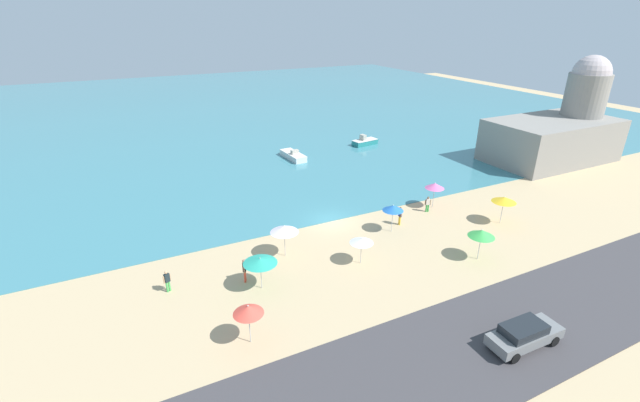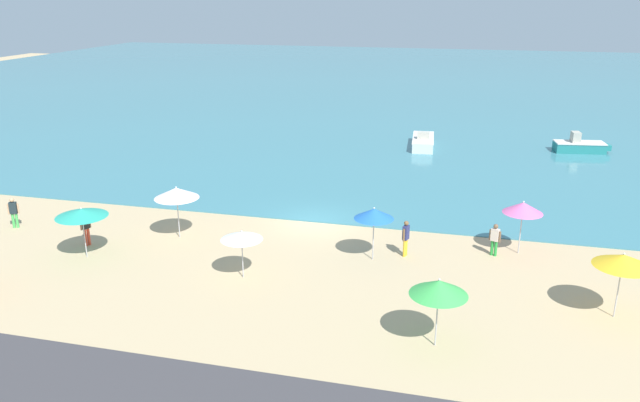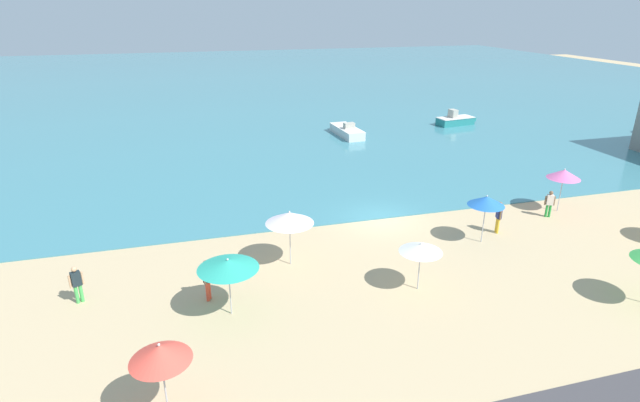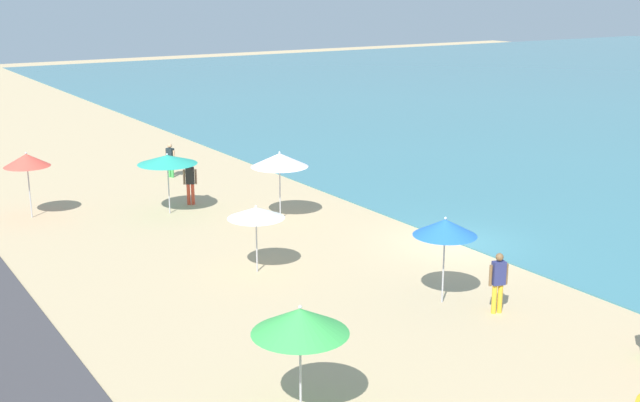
{
  "view_description": "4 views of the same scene",
  "coord_description": "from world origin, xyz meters",
  "px_view_note": "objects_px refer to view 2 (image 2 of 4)",
  "views": [
    {
      "loc": [
        -16.59,
        -31.22,
        17.63
      ],
      "look_at": [
        0.32,
        2.93,
        0.85
      ],
      "focal_mm": 24.0,
      "sensor_mm": 36.0,
      "label": 1
    },
    {
      "loc": [
        7.99,
        -30.48,
        11.84
      ],
      "look_at": [
        1.02,
        -2.73,
        2.2
      ],
      "focal_mm": 35.0,
      "sensor_mm": 36.0,
      "label": 2
    },
    {
      "loc": [
        -10.26,
        -24.06,
        11.41
      ],
      "look_at": [
        -3.57,
        0.1,
        1.45
      ],
      "focal_mm": 28.0,
      "sensor_mm": 36.0,
      "label": 3
    },
    {
      "loc": [
        20.17,
        -18.65,
        8.82
      ],
      "look_at": [
        -0.98,
        -5.14,
        2.09
      ],
      "focal_mm": 45.0,
      "sensor_mm": 36.0,
      "label": 4
    }
  ],
  "objects_px": {
    "bather_3": "(86,226)",
    "beach_umbrella_6": "(242,236)",
    "bather_0": "(14,211)",
    "beach_umbrella_4": "(81,213)",
    "beach_umbrella_5": "(439,288)",
    "beach_umbrella_3": "(374,214)",
    "beach_umbrella_7": "(523,208)",
    "beach_umbrella_1": "(623,260)",
    "bather_2": "(495,238)",
    "skiff_nearshore": "(580,146)",
    "beach_umbrella_0": "(176,193)",
    "skiff_offshore": "(423,142)",
    "bather_1": "(406,236)"
  },
  "relations": [
    {
      "from": "beach_umbrella_7",
      "to": "bather_0",
      "type": "relative_size",
      "value": 1.59
    },
    {
      "from": "skiff_nearshore",
      "to": "skiff_offshore",
      "type": "xyz_separation_m",
      "value": [
        -11.89,
        -1.26,
        -0.04
      ]
    },
    {
      "from": "bather_3",
      "to": "beach_umbrella_6",
      "type": "bearing_deg",
      "value": -10.01
    },
    {
      "from": "bather_1",
      "to": "bather_3",
      "type": "height_order",
      "value": "bather_3"
    },
    {
      "from": "skiff_nearshore",
      "to": "bather_0",
      "type": "bearing_deg",
      "value": -141.78
    },
    {
      "from": "bather_0",
      "to": "beach_umbrella_4",
      "type": "bearing_deg",
      "value": -22.85
    },
    {
      "from": "beach_umbrella_5",
      "to": "beach_umbrella_6",
      "type": "xyz_separation_m",
      "value": [
        -8.53,
        3.54,
        -0.3
      ]
    },
    {
      "from": "beach_umbrella_4",
      "to": "bather_0",
      "type": "distance_m",
      "value": 6.52
    },
    {
      "from": "beach_umbrella_1",
      "to": "beach_umbrella_7",
      "type": "bearing_deg",
      "value": 120.69
    },
    {
      "from": "beach_umbrella_3",
      "to": "beach_umbrella_4",
      "type": "bearing_deg",
      "value": -167.04
    },
    {
      "from": "beach_umbrella_1",
      "to": "beach_umbrella_5",
      "type": "relative_size",
      "value": 1.03
    },
    {
      "from": "bather_3",
      "to": "beach_umbrella_3",
      "type": "bearing_deg",
      "value": 7.16
    },
    {
      "from": "beach_umbrella_6",
      "to": "bather_1",
      "type": "xyz_separation_m",
      "value": [
        6.57,
        4.04,
        -0.97
      ]
    },
    {
      "from": "beach_umbrella_1",
      "to": "bather_0",
      "type": "xyz_separation_m",
      "value": [
        -28.82,
        2.55,
        -1.43
      ]
    },
    {
      "from": "bather_2",
      "to": "bather_3",
      "type": "height_order",
      "value": "bather_3"
    },
    {
      "from": "skiff_nearshore",
      "to": "beach_umbrella_0",
      "type": "bearing_deg",
      "value": -133.06
    },
    {
      "from": "bather_3",
      "to": "beach_umbrella_5",
      "type": "bearing_deg",
      "value": -16.42
    },
    {
      "from": "bather_2",
      "to": "bather_0",
      "type": "bearing_deg",
      "value": -174.48
    },
    {
      "from": "bather_2",
      "to": "skiff_nearshore",
      "type": "height_order",
      "value": "skiff_nearshore"
    },
    {
      "from": "beach_umbrella_1",
      "to": "bather_3",
      "type": "height_order",
      "value": "beach_umbrella_1"
    },
    {
      "from": "beach_umbrella_3",
      "to": "bather_2",
      "type": "bearing_deg",
      "value": 18.62
    },
    {
      "from": "beach_umbrella_0",
      "to": "bather_1",
      "type": "distance_m",
      "value": 11.45
    },
    {
      "from": "beach_umbrella_7",
      "to": "beach_umbrella_4",
      "type": "bearing_deg",
      "value": -164.6
    },
    {
      "from": "beach_umbrella_3",
      "to": "beach_umbrella_7",
      "type": "bearing_deg",
      "value": 20.05
    },
    {
      "from": "beach_umbrella_0",
      "to": "skiff_nearshore",
      "type": "bearing_deg",
      "value": 46.94
    },
    {
      "from": "bather_3",
      "to": "skiff_offshore",
      "type": "distance_m",
      "value": 28.21
    },
    {
      "from": "bather_0",
      "to": "bather_3",
      "type": "height_order",
      "value": "bather_3"
    },
    {
      "from": "beach_umbrella_0",
      "to": "skiff_offshore",
      "type": "distance_m",
      "value": 24.65
    },
    {
      "from": "beach_umbrella_1",
      "to": "beach_umbrella_3",
      "type": "distance_m",
      "value": 10.34
    },
    {
      "from": "bather_0",
      "to": "beach_umbrella_3",
      "type": "bearing_deg",
      "value": 1.58
    },
    {
      "from": "bather_3",
      "to": "skiff_offshore",
      "type": "bearing_deg",
      "value": 60.01
    },
    {
      "from": "beach_umbrella_3",
      "to": "beach_umbrella_7",
      "type": "relative_size",
      "value": 0.98
    },
    {
      "from": "beach_umbrella_0",
      "to": "beach_umbrella_7",
      "type": "relative_size",
      "value": 1.03
    },
    {
      "from": "bather_3",
      "to": "skiff_nearshore",
      "type": "height_order",
      "value": "bather_3"
    },
    {
      "from": "beach_umbrella_0",
      "to": "bather_2",
      "type": "distance_m",
      "value": 15.54
    },
    {
      "from": "beach_umbrella_0",
      "to": "beach_umbrella_1",
      "type": "xyz_separation_m",
      "value": [
        19.82,
        -3.4,
        -0.02
      ]
    },
    {
      "from": "beach_umbrella_0",
      "to": "skiff_nearshore",
      "type": "height_order",
      "value": "beach_umbrella_0"
    },
    {
      "from": "beach_umbrella_4",
      "to": "bather_0",
      "type": "relative_size",
      "value": 1.49
    },
    {
      "from": "beach_umbrella_1",
      "to": "skiff_nearshore",
      "type": "relative_size",
      "value": 0.63
    },
    {
      "from": "beach_umbrella_4",
      "to": "beach_umbrella_7",
      "type": "height_order",
      "value": "beach_umbrella_7"
    },
    {
      "from": "beach_umbrella_7",
      "to": "beach_umbrella_3",
      "type": "bearing_deg",
      "value": -159.95
    },
    {
      "from": "beach_umbrella_4",
      "to": "beach_umbrella_6",
      "type": "distance_m",
      "value": 7.91
    },
    {
      "from": "beach_umbrella_1",
      "to": "bather_2",
      "type": "distance_m",
      "value": 6.77
    },
    {
      "from": "beach_umbrella_6",
      "to": "beach_umbrella_0",
      "type": "bearing_deg",
      "value": 143.08
    },
    {
      "from": "beach_umbrella_6",
      "to": "bather_1",
      "type": "height_order",
      "value": "beach_umbrella_6"
    },
    {
      "from": "beach_umbrella_4",
      "to": "beach_umbrella_5",
      "type": "bearing_deg",
      "value": -13.05
    },
    {
      "from": "beach_umbrella_6",
      "to": "bather_3",
      "type": "distance_m",
      "value": 8.88
    },
    {
      "from": "beach_umbrella_1",
      "to": "beach_umbrella_6",
      "type": "relative_size",
      "value": 1.21
    },
    {
      "from": "bather_2",
      "to": "beach_umbrella_7",
      "type": "bearing_deg",
      "value": 26.44
    },
    {
      "from": "beach_umbrella_4",
      "to": "beach_umbrella_6",
      "type": "bearing_deg",
      "value": -1.94
    }
  ]
}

